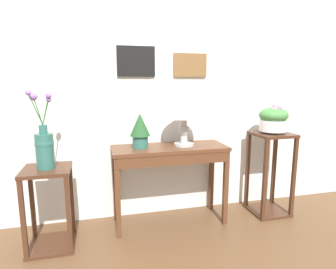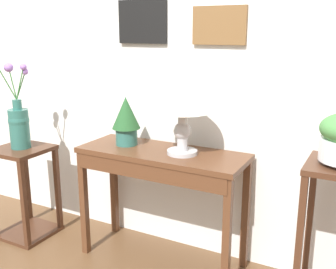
# 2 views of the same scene
# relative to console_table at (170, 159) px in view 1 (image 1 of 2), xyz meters

# --- Properties ---
(back_wall_with_art) EXTENTS (9.00, 0.13, 2.80)m
(back_wall_with_art) POSITION_rel_console_table_xyz_m (-0.07, 0.33, 0.73)
(back_wall_with_art) COLOR silver
(back_wall_with_art) RESTS_ON ground
(console_table) EXTENTS (1.12, 0.42, 0.79)m
(console_table) POSITION_rel_console_table_xyz_m (0.00, 0.00, 0.00)
(console_table) COLOR #56331E
(console_table) RESTS_ON ground
(table_lamp) EXTENTS (0.37, 0.37, 0.51)m
(table_lamp) POSITION_rel_console_table_xyz_m (0.15, 0.02, 0.49)
(table_lamp) COLOR #B7B7BC
(table_lamp) RESTS_ON console_table
(potted_plant_on_console) EXTENTS (0.19, 0.19, 0.33)m
(potted_plant_on_console) POSITION_rel_console_table_xyz_m (-0.29, 0.04, 0.30)
(potted_plant_on_console) COLOR #2D665B
(potted_plant_on_console) RESTS_ON console_table
(pedestal_stand_left) EXTENTS (0.38, 0.38, 0.71)m
(pedestal_stand_left) POSITION_rel_console_table_xyz_m (-1.10, -0.15, -0.32)
(pedestal_stand_left) COLOR #472819
(pedestal_stand_left) RESTS_ON ground
(flower_vase_tall_left) EXTENTS (0.17, 0.19, 0.65)m
(flower_vase_tall_left) POSITION_rel_console_table_xyz_m (-1.10, -0.15, 0.23)
(flower_vase_tall_left) COLOR #2D665B
(flower_vase_tall_left) RESTS_ON pedestal_stand_left
(pedestal_stand_right) EXTENTS (0.38, 0.38, 0.89)m
(pedestal_stand_right) POSITION_rel_console_table_xyz_m (1.10, -0.03, -0.23)
(pedestal_stand_right) COLOR #472819
(pedestal_stand_right) RESTS_ON ground
(planter_bowl_wide_right) EXTENTS (0.29, 0.29, 0.30)m
(planter_bowl_wide_right) POSITION_rel_console_table_xyz_m (1.10, -0.03, 0.36)
(planter_bowl_wide_right) COLOR silver
(planter_bowl_wide_right) RESTS_ON pedestal_stand_right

